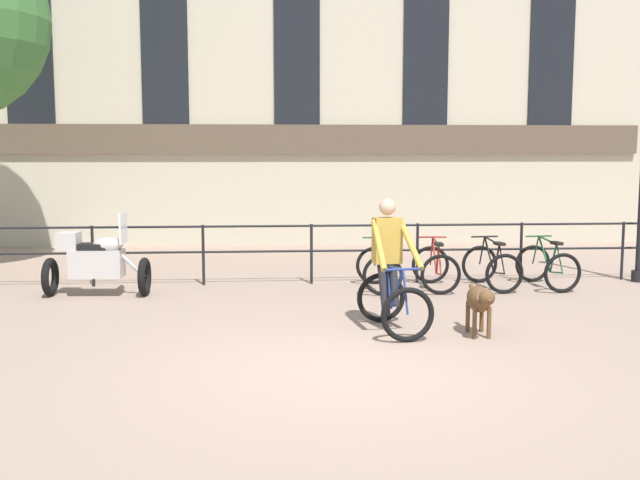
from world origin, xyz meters
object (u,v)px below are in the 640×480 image
at_px(parked_motorcycle, 96,261).
at_px(parked_bicycle_near_lamp, 379,269).
at_px(parked_bicycle_mid_right, 492,267).
at_px(dog, 480,300).
at_px(parked_bicycle_far_end, 547,267).
at_px(cyclist_with_bike, 391,271).
at_px(parked_bicycle_mid_left, 435,268).

bearing_deg(parked_motorcycle, parked_bicycle_near_lamp, -84.48).
bearing_deg(parked_bicycle_near_lamp, parked_bicycle_mid_right, -178.70).
bearing_deg(dog, parked_bicycle_near_lamp, 105.08).
bearing_deg(dog, parked_motorcycle, 152.08).
bearing_deg(dog, parked_bicycle_far_end, 58.46).
relative_size(cyclist_with_bike, parked_motorcycle, 1.03).
distance_m(parked_bicycle_near_lamp, parked_bicycle_far_end, 2.90).
relative_size(parked_bicycle_near_lamp, parked_bicycle_mid_left, 0.98).
xyz_separation_m(parked_bicycle_near_lamp, parked_bicycle_mid_left, (0.97, 0.00, 0.00)).
relative_size(cyclist_with_bike, parked_bicycle_far_end, 1.44).
distance_m(parked_bicycle_near_lamp, parked_bicycle_mid_left, 0.97).
height_order(dog, parked_bicycle_mid_left, parked_bicycle_mid_left).
bearing_deg(parked_bicycle_near_lamp, parked_motorcycle, 3.88).
relative_size(parked_motorcycle, parked_bicycle_mid_right, 1.41).
relative_size(dog, parked_bicycle_far_end, 0.80).
xyz_separation_m(parked_bicycle_near_lamp, parked_bicycle_far_end, (2.90, 0.00, 0.00)).
bearing_deg(parked_bicycle_far_end, parked_bicycle_near_lamp, -6.60).
relative_size(parked_bicycle_mid_left, parked_bicycle_mid_right, 0.98).
xyz_separation_m(parked_motorcycle, parked_bicycle_mid_left, (5.56, 0.21, -0.20)).
relative_size(cyclist_with_bike, dog, 1.80).
bearing_deg(parked_bicycle_near_lamp, cyclist_with_bike, 85.73).
xyz_separation_m(parked_bicycle_mid_left, parked_bicycle_mid_right, (0.97, 0.00, 0.00)).
bearing_deg(parked_motorcycle, parked_bicycle_mid_right, -85.24).
bearing_deg(parked_bicycle_far_end, parked_motorcycle, -5.02).
distance_m(parked_motorcycle, parked_bicycle_mid_left, 5.57).
height_order(parked_motorcycle, parked_bicycle_far_end, parked_motorcycle).
relative_size(dog, parked_motorcycle, 0.57).
bearing_deg(parked_motorcycle, parked_bicycle_far_end, -85.47).
bearing_deg(parked_bicycle_mid_right, parked_bicycle_far_end, 174.07).
height_order(parked_motorcycle, parked_bicycle_near_lamp, parked_motorcycle).
height_order(cyclist_with_bike, dog, cyclist_with_bike).
distance_m(dog, parked_bicycle_far_end, 3.88).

